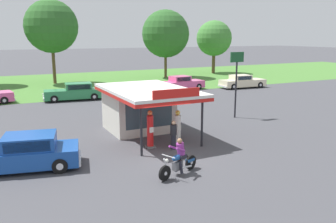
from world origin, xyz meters
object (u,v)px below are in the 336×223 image
object	(u,v)px
gas_pump_offside	(178,129)
bystander_admiring_sedan	(173,134)
motorcycle_with_rider	(179,160)
roadside_pole_sign	(236,73)
parked_car_back_row_centre	(242,82)
parked_car_back_row_centre_right	(74,92)
featured_classic_sedan	(23,154)
parked_car_back_row_right	(181,84)
gas_pump_nearside	(150,131)

from	to	relation	value
gas_pump_offside	bystander_admiring_sedan	world-z (taller)	gas_pump_offside
motorcycle_with_rider	roadside_pole_sign	bearing A→B (deg)	41.30
parked_car_back_row_centre	parked_car_back_row_centre_right	bearing A→B (deg)	178.18
motorcycle_with_rider	bystander_admiring_sedan	bearing A→B (deg)	66.48
parked_car_back_row_centre_right	bystander_admiring_sedan	distance (m)	16.82
featured_classic_sedan	parked_car_back_row_right	world-z (taller)	featured_classic_sedan
bystander_admiring_sedan	roadside_pole_sign	world-z (taller)	roadside_pole_sign
motorcycle_with_rider	featured_classic_sedan	xyz separation A→B (m)	(-5.81, 3.62, 0.05)
parked_car_back_row_centre_right	parked_car_back_row_right	distance (m)	11.70
gas_pump_nearside	gas_pump_offside	size ratio (longest dim) A/B	1.08
featured_classic_sedan	roadside_pole_sign	xyz separation A→B (m)	(14.46, 3.98, 2.48)
gas_pump_nearside	motorcycle_with_rider	size ratio (longest dim) A/B	0.91
gas_pump_nearside	parked_car_back_row_centre	xyz separation A→B (m)	(18.10, 15.40, -0.25)
featured_classic_sedan	roadside_pole_sign	distance (m)	15.20
gas_pump_offside	parked_car_back_row_centre	bearing A→B (deg)	43.07
parked_car_back_row_centre_right	parked_car_back_row_right	size ratio (longest dim) A/B	1.00
gas_pump_nearside	roadside_pole_sign	xyz separation A→B (m)	(8.25, 3.70, 2.27)
gas_pump_nearside	bystander_admiring_sedan	world-z (taller)	gas_pump_nearside
parked_car_back_row_centre	bystander_admiring_sedan	bearing A→B (deg)	-136.66
parked_car_back_row_right	parked_car_back_row_centre	size ratio (longest dim) A/B	0.99
motorcycle_with_rider	parked_car_back_row_centre_right	bearing A→B (deg)	90.35
gas_pump_offside	bystander_admiring_sedan	bearing A→B (deg)	-130.48
featured_classic_sedan	gas_pump_offside	bearing A→B (deg)	2.10
featured_classic_sedan	bystander_admiring_sedan	world-z (taller)	featured_classic_sedan
parked_car_back_row_centre_right	gas_pump_offside	bearing A→B (deg)	-82.39
gas_pump_offside	roadside_pole_sign	xyz separation A→B (m)	(6.63, 3.70, 2.34)
bystander_admiring_sedan	parked_car_back_row_right	bearing A→B (deg)	60.31
parked_car_back_row_right	bystander_admiring_sedan	xyz separation A→B (m)	(-10.16, -17.82, 0.10)
gas_pump_nearside	bystander_admiring_sedan	xyz separation A→B (m)	(0.97, -0.76, -0.13)
parked_car_back_row_centre_right	roadside_pole_sign	distance (m)	15.31
gas_pump_offside	parked_car_back_row_centre_right	world-z (taller)	gas_pump_offside
bystander_admiring_sedan	gas_pump_offside	bearing A→B (deg)	49.52
bystander_admiring_sedan	roadside_pole_sign	distance (m)	8.87
gas_pump_nearside	parked_car_back_row_centre	distance (m)	23.77
gas_pump_nearside	roadside_pole_sign	distance (m)	9.32
motorcycle_with_rider	parked_car_back_row_centre_right	xyz separation A→B (m)	(-0.12, 19.90, 0.06)
gas_pump_offside	bystander_admiring_sedan	xyz separation A→B (m)	(-0.65, -0.76, -0.06)
parked_car_back_row_centre_right	bystander_admiring_sedan	xyz separation A→B (m)	(1.49, -16.76, 0.07)
motorcycle_with_rider	parked_car_back_row_centre_right	distance (m)	19.90
gas_pump_offside	parked_car_back_row_centre_right	size ratio (longest dim) A/B	0.34
bystander_admiring_sedan	parked_car_back_row_centre_right	bearing A→B (deg)	95.08
gas_pump_nearside	gas_pump_offside	xyz separation A→B (m)	(1.62, -0.00, -0.07)
gas_pump_offside	roadside_pole_sign	bearing A→B (deg)	29.13
parked_car_back_row_centre_right	parked_car_back_row_right	bearing A→B (deg)	5.20
parked_car_back_row_right	parked_car_back_row_centre	bearing A→B (deg)	-13.34
gas_pump_nearside	featured_classic_sedan	xyz separation A→B (m)	(-6.21, -0.29, -0.21)
motorcycle_with_rider	parked_car_back_row_centre	world-z (taller)	motorcycle_with_rider
motorcycle_with_rider	parked_car_back_row_centre	xyz separation A→B (m)	(18.49, 19.31, 0.01)
featured_classic_sedan	bystander_admiring_sedan	bearing A→B (deg)	-3.76
parked_car_back_row_centre	roadside_pole_sign	bearing A→B (deg)	-130.06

